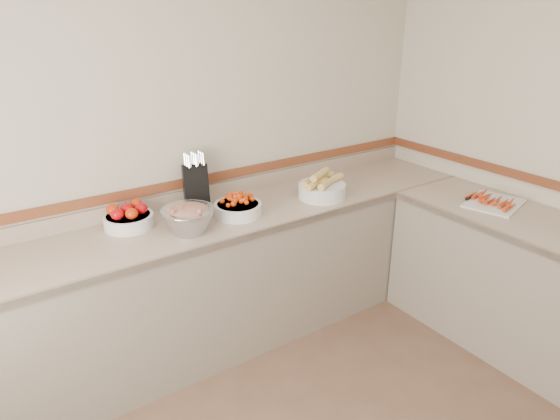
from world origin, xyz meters
TOP-DOWN VIEW (x-y plane):
  - back_wall at (0.00, 2.00)m, footprint 4.00×0.00m
  - counter_back at (0.00, 1.68)m, footprint 4.00×0.65m
  - knife_block at (0.07, 1.90)m, footprint 0.21×0.23m
  - tomato_bowl at (-0.40, 1.84)m, footprint 0.29×0.29m
  - cherry_tomato_bowl at (0.22, 1.63)m, footprint 0.30×0.30m
  - corn_bowl at (0.86, 1.58)m, footprint 0.36×0.33m
  - rhubarb_bowl at (-0.14, 1.57)m, footprint 0.31×0.31m
  - cutting_board at (1.73, 0.84)m, footprint 0.47×0.41m

SIDE VIEW (x-z plane):
  - counter_back at x=0.00m, z-range -0.09..0.99m
  - cutting_board at x=1.73m, z-range 0.89..0.95m
  - cherry_tomato_bowl at x=0.22m, z-range 0.87..1.04m
  - tomato_bowl at x=-0.40m, z-range 0.89..1.03m
  - corn_bowl at x=0.86m, z-range 0.87..1.07m
  - rhubarb_bowl at x=-0.14m, z-range 0.90..1.08m
  - knife_block at x=0.07m, z-range 0.86..1.24m
  - back_wall at x=0.00m, z-range -0.70..3.30m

